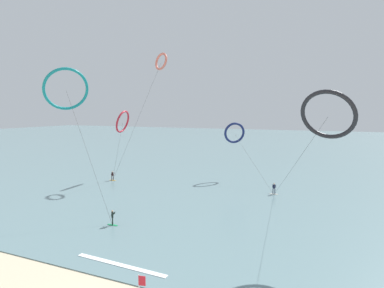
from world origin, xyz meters
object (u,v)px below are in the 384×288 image
Objects in this scene: surfer_amber at (112,176)px; kite_navy at (234,133)px; surfer_ivory at (274,189)px; surfer_emerald at (113,219)px; kite_teal at (66,89)px; kite_crimson at (123,122)px; kite_coral at (161,62)px; kite_charcoal at (328,115)px.

kite_navy reaches higher than surfer_amber.
surfer_amber is at bearing -6.41° from surfer_ivory.
kite_navy reaches higher than surfer_ivory.
kite_teal is (-8.25, 2.32, 14.43)m from surfer_emerald.
kite_crimson is at bearing -1.68° from surfer_emerald.
kite_coral is at bearing -17.18° from kite_navy.
surfer_amber is 10.16m from kite_crimson.
kite_navy is 0.55× the size of kite_charcoal.
surfer_amber is 0.07× the size of kite_coral.
surfer_ivory is at bearing 81.49° from kite_crimson.
kite_coral is at bearing -160.68° from surfer_amber.
kite_charcoal is (16.12, -27.60, 3.71)m from kite_navy.
surfer_emerald is at bearing 99.43° from surfer_amber.
surfer_amber and surfer_ivory have the same top height.
kite_teal is at bearing 15.88° from kite_charcoal.
kite_charcoal is at bearing -14.90° from kite_coral.
kite_coral is (6.42, 6.95, 20.95)m from surfer_amber.
kite_crimson is (-13.61, 21.24, 9.82)m from surfer_emerald.
kite_crimson is (-27.78, 0.75, 9.82)m from surfer_ivory.
surfer_emerald is 0.08× the size of kite_charcoal.
kite_charcoal reaches higher than surfer_emerald.
kite_charcoal reaches higher than kite_crimson.
surfer_ivory is at bearing 98.11° from kite_navy.
kite_crimson is at bearing -132.40° from surfer_amber.
kite_charcoal is at bearing 125.28° from kite_teal.
kite_navy is 32.18m from kite_charcoal.
surfer_emerald is 16.79m from kite_teal.
kite_navy is at bearing -177.96° from surfer_amber.
surfer_ivory is 0.15× the size of kite_navy.
kite_crimson reaches higher than surfer_ivory.
surfer_emerald is at bearing 44.75° from kite_navy.
surfer_emerald is 31.34m from kite_navy.
surfer_ivory is 0.07× the size of kite_coral.
kite_coral is (-22.01, 5.15, 20.95)m from surfer_ivory.
surfer_ivory is 0.10× the size of kite_teal.
kite_crimson is 0.64× the size of kite_charcoal.
surfer_emerald is at bearing -49.28° from kite_coral.
kite_navy is at bearing -43.86° from kite_charcoal.
surfer_ivory is 0.08× the size of kite_charcoal.
kite_teal reaches higher than kite_navy.
kite_teal reaches higher than kite_crimson.
surfer_amber is at bearing -8.83° from kite_charcoal.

